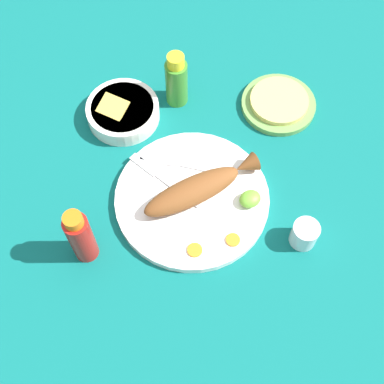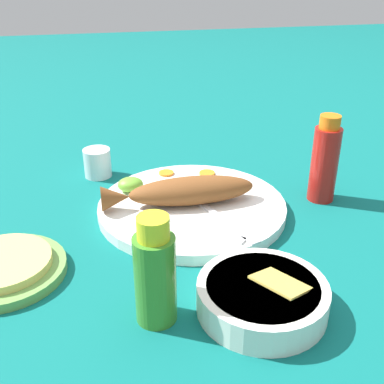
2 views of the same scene
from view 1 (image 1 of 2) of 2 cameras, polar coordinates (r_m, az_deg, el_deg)
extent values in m
plane|color=#0C605B|center=(1.10, 0.00, -0.94)|extent=(4.00, 4.00, 0.00)
cylinder|color=white|center=(1.10, 0.00, -0.72)|extent=(0.32, 0.32, 0.02)
ellipsoid|color=brown|center=(1.07, 0.00, 0.07)|extent=(0.21, 0.06, 0.05)
cone|color=brown|center=(1.10, 5.83, 2.76)|extent=(0.05, 0.04, 0.04)
cube|color=silver|center=(1.09, -1.57, 0.20)|extent=(0.05, 0.11, 0.00)
cube|color=silver|center=(1.13, -5.10, 2.89)|extent=(0.04, 0.07, 0.00)
cube|color=silver|center=(1.12, 0.80, 2.56)|extent=(0.09, 0.08, 0.00)
cube|color=silver|center=(1.13, -3.77, 3.51)|extent=(0.06, 0.06, 0.00)
cylinder|color=orange|center=(1.04, 0.30, -6.21)|extent=(0.03, 0.03, 0.00)
cylinder|color=orange|center=(1.05, 4.38, -5.11)|extent=(0.03, 0.03, 0.00)
ellipsoid|color=#6BB233|center=(1.08, 6.21, -0.73)|extent=(0.04, 0.04, 0.02)
cylinder|color=#B21914|center=(1.02, -11.69, -4.92)|extent=(0.05, 0.05, 0.13)
cylinder|color=orange|center=(0.95, -12.52, -3.05)|extent=(0.04, 0.04, 0.02)
cylinder|color=#3D8428|center=(1.20, -1.66, 11.54)|extent=(0.05, 0.05, 0.11)
cylinder|color=yellow|center=(1.15, -1.75, 13.78)|extent=(0.04, 0.04, 0.03)
cylinder|color=silver|center=(1.06, 11.91, -4.41)|extent=(0.05, 0.05, 0.06)
cylinder|color=white|center=(1.08, 11.76, -4.74)|extent=(0.04, 0.04, 0.02)
cylinder|color=white|center=(1.21, -7.36, 8.48)|extent=(0.16, 0.16, 0.04)
cylinder|color=olive|center=(1.20, -7.42, 8.83)|extent=(0.14, 0.14, 0.01)
cube|color=gold|center=(1.19, -8.71, 8.54)|extent=(0.09, 0.09, 0.02)
cylinder|color=#6B9E4C|center=(1.25, 9.19, 9.21)|extent=(0.17, 0.17, 0.01)
cylinder|color=#E0C666|center=(1.24, 9.28, 9.58)|extent=(0.13, 0.13, 0.01)
camera|label=2|loc=(1.34, -10.79, 35.30)|focal=45.00mm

